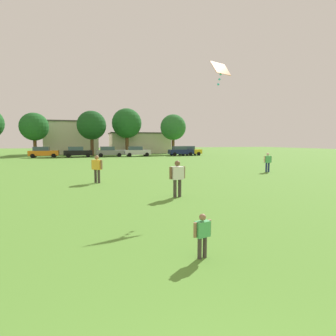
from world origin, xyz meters
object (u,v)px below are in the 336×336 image
object	(u,v)px
adult_bystander	(177,176)
parked_car_black_1	(78,152)
tree_far_right	(173,127)
parked_car_navy_4	(181,151)
tree_right	(127,123)
bystander_near_trees	(268,161)
parked_car_yellow_5	(189,151)
kite	(220,70)
child_kite_flyer	(202,232)
parked_car_silver_3	(137,151)
parked_car_gray_2	(109,152)
parked_car_orange_0	(43,152)
bystander_midfield	(97,167)
tree_left	(34,127)
tree_center	(92,125)

from	to	relation	value
adult_bystander	parked_car_black_1	size ratio (longest dim) A/B	0.38
tree_far_right	parked_car_navy_4	bearing A→B (deg)	-94.32
parked_car_navy_4	tree_right	world-z (taller)	tree_right
bystander_near_trees	parked_car_navy_4	size ratio (longest dim) A/B	0.37
parked_car_yellow_5	kite	bearing A→B (deg)	-108.84
parked_car_navy_4	tree_far_right	world-z (taller)	tree_far_right
child_kite_flyer	parked_car_silver_3	xyz separation A→B (m)	(5.63, 39.80, 0.28)
child_kite_flyer	adult_bystander	size ratio (longest dim) A/B	0.59
parked_car_navy_4	parked_car_gray_2	bearing A→B (deg)	178.52
parked_car_orange_0	parked_car_yellow_5	bearing A→B (deg)	-0.73
parked_car_black_1	parked_car_silver_3	bearing A→B (deg)	-1.24
bystander_midfield	tree_right	bearing A→B (deg)	120.06
parked_car_orange_0	parked_car_gray_2	world-z (taller)	same
tree_left	tree_right	bearing A→B (deg)	6.27
parked_car_black_1	child_kite_flyer	bearing A→B (deg)	-84.57
kite	tree_far_right	xyz separation A→B (m)	(10.35, 39.34, -0.37)
bystander_near_trees	parked_car_orange_0	size ratio (longest dim) A/B	0.37
parked_car_orange_0	tree_far_right	size ratio (longest dim) A/B	0.56
adult_bystander	tree_right	xyz separation A→B (m)	(3.53, 41.00, 4.97)
parked_car_black_1	tree_center	world-z (taller)	tree_center
adult_bystander	tree_far_right	bearing A→B (deg)	63.49
tree_left	tree_center	xyz separation A→B (m)	(9.34, -0.90, 0.35)
bystander_near_trees	parked_car_orange_0	xyz separation A→B (m)	(-20.61, 27.05, -0.08)
parked_car_yellow_5	tree_left	world-z (taller)	tree_left
child_kite_flyer	parked_car_navy_4	distance (m)	41.85
parked_car_gray_2	parked_car_silver_3	distance (m)	4.56
bystander_near_trees	parked_car_navy_4	bearing A→B (deg)	-95.50
parked_car_silver_3	tree_center	xyz separation A→B (m)	(-7.14, 4.72, 4.45)
child_kite_flyer	kite	size ratio (longest dim) A/B	0.93
parked_car_silver_3	child_kite_flyer	bearing A→B (deg)	-98.06
adult_bystander	tree_far_right	xyz separation A→B (m)	(12.28, 39.14, 4.26)
parked_car_orange_0	tree_right	bearing A→B (deg)	25.44
adult_bystander	parked_car_black_1	distance (m)	34.26
bystander_near_trees	parked_car_navy_4	world-z (taller)	parked_car_navy_4
tree_right	tree_far_right	xyz separation A→B (m)	(8.75, -1.86, -0.71)
bystander_near_trees	parked_car_black_1	world-z (taller)	parked_car_black_1
adult_bystander	bystander_near_trees	world-z (taller)	adult_bystander
kite	parked_car_silver_3	size ratio (longest dim) A/B	0.24
parked_car_orange_0	tree_far_right	world-z (taller)	tree_far_right
child_kite_flyer	parked_car_gray_2	xyz separation A→B (m)	(1.07, 39.97, 0.28)
parked_car_navy_4	tree_left	bearing A→B (deg)	166.62
bystander_near_trees	parked_car_gray_2	xyz separation A→B (m)	(-10.64, 26.49, -0.08)
parked_car_orange_0	bystander_near_trees	bearing A→B (deg)	-52.70
child_kite_flyer	tree_far_right	size ratio (longest dim) A/B	0.12
bystander_midfield	tree_far_right	xyz separation A→B (m)	(15.56, 33.86, 4.24)
parked_car_orange_0	parked_car_black_1	bearing A→B (deg)	-5.92
parked_car_navy_4	bystander_near_trees	bearing A→B (deg)	-93.60
parked_car_yellow_5	tree_center	distance (m)	17.74
bystander_near_trees	kite	world-z (taller)	kite
bystander_near_trees	tree_center	size ratio (longest dim) A/B	0.20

